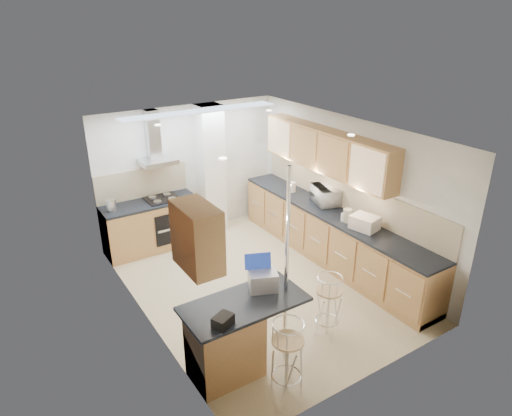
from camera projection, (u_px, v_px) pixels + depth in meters
ground at (258, 285)px, 7.34m from camera, size 4.80×4.80×0.00m
room_shell at (262, 184)px, 7.18m from camera, size 3.64×4.84×2.51m
right_counter at (330, 236)px, 7.90m from camera, size 0.63×4.40×0.92m
back_counter at (151, 225)px, 8.30m from camera, size 1.70×0.63×0.92m
peninsula at (245, 335)px, 5.47m from camera, size 1.47×0.72×0.94m
microwave at (326, 195)px, 8.01m from camera, size 0.52×0.64×0.31m
laptop at (263, 281)px, 5.50m from camera, size 0.41×0.37×0.23m
bag at (223, 321)px, 4.87m from camera, size 0.27×0.23×0.12m
bar_stool_near at (287, 358)px, 5.11m from camera, size 0.47×0.47×0.95m
bar_stool_end at (328, 305)px, 6.07m from camera, size 0.51×0.51×0.89m
jar_a at (293, 187)px, 8.55m from camera, size 0.14×0.14×0.18m
jar_b at (316, 197)px, 8.14m from camera, size 0.13×0.13×0.16m
jar_c at (347, 215)px, 7.32m from camera, size 0.16×0.16×0.22m
jar_d at (344, 217)px, 7.36m from camera, size 0.11×0.11×0.13m
bread_bin at (365, 222)px, 7.08m from camera, size 0.40×0.47×0.21m
kettle at (111, 205)px, 7.70m from camera, size 0.16×0.16×0.22m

